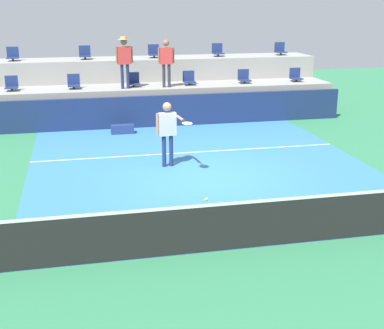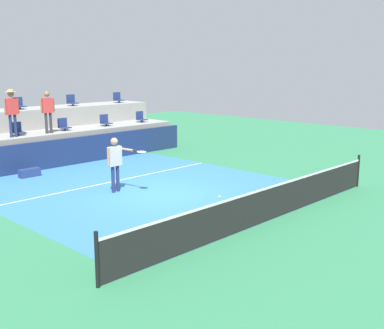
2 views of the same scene
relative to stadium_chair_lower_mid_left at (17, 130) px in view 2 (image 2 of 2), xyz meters
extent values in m
plane|color=#2D754C|center=(1.04, -7.23, -1.46)|extent=(40.00, 40.00, 0.00)
cube|color=teal|center=(1.04, -6.23, -1.46)|extent=(9.00, 10.00, 0.01)
cube|color=white|center=(1.04, -4.83, -1.46)|extent=(9.00, 0.06, 0.00)
cylinder|color=black|center=(-4.16, -11.23, -0.93)|extent=(0.08, 0.08, 1.07)
cylinder|color=black|center=(6.24, -11.23, -0.93)|extent=(0.08, 0.08, 1.07)
cube|color=black|center=(1.04, -11.23, -1.01)|extent=(10.40, 0.01, 0.87)
cube|color=white|center=(1.04, -11.23, -0.57)|extent=(10.40, 0.02, 0.05)
cube|color=navy|center=(1.04, -1.23, -0.91)|extent=(13.00, 0.16, 1.10)
cube|color=gray|center=(1.04, 0.07, -0.84)|extent=(13.00, 1.80, 1.25)
cube|color=gray|center=(1.04, 1.87, -0.41)|extent=(13.00, 1.80, 2.10)
cylinder|color=#2D2D33|center=(0.00, -0.08, -0.16)|extent=(0.08, 0.08, 0.10)
cube|color=navy|center=(0.00, -0.08, -0.09)|extent=(0.44, 0.40, 0.04)
cube|color=navy|center=(0.00, 0.10, 0.12)|extent=(0.44, 0.04, 0.38)
cylinder|color=#2D2D33|center=(2.09, -0.08, -0.16)|extent=(0.08, 0.08, 0.10)
cube|color=navy|center=(2.09, -0.08, -0.09)|extent=(0.44, 0.40, 0.04)
cube|color=navy|center=(2.09, 0.10, 0.12)|extent=(0.44, 0.04, 0.38)
cylinder|color=#2D2D33|center=(4.24, -0.08, -0.16)|extent=(0.08, 0.08, 0.10)
cube|color=navy|center=(4.24, -0.08, -0.09)|extent=(0.44, 0.40, 0.04)
cube|color=navy|center=(4.24, 0.10, 0.12)|extent=(0.44, 0.04, 0.38)
cylinder|color=#2D2D33|center=(6.36, -0.08, -0.16)|extent=(0.08, 0.08, 0.10)
cube|color=navy|center=(6.36, -0.08, -0.09)|extent=(0.44, 0.40, 0.04)
cube|color=navy|center=(6.36, 0.10, 0.12)|extent=(0.44, 0.04, 0.38)
cylinder|color=#2D2D33|center=(1.04, 1.72, 0.69)|extent=(0.08, 0.08, 0.10)
cube|color=navy|center=(1.04, 1.72, 0.76)|extent=(0.44, 0.40, 0.04)
cube|color=navy|center=(1.04, 1.90, 0.97)|extent=(0.44, 0.04, 0.38)
cylinder|color=#2D2D33|center=(3.67, 1.72, 0.69)|extent=(0.08, 0.08, 0.10)
cube|color=navy|center=(3.67, 1.72, 0.76)|extent=(0.44, 0.40, 0.04)
cube|color=navy|center=(3.67, 1.90, 0.97)|extent=(0.44, 0.04, 0.38)
cylinder|color=#2D2D33|center=(6.38, 1.72, 0.69)|extent=(0.08, 0.08, 0.10)
cube|color=navy|center=(6.38, 1.72, 0.76)|extent=(0.44, 0.40, 0.04)
cube|color=navy|center=(6.38, 1.90, 0.97)|extent=(0.44, 0.04, 0.38)
cylinder|color=navy|center=(0.11, -6.02, -1.03)|extent=(0.12, 0.12, 0.86)
cylinder|color=navy|center=(0.31, -6.00, -1.03)|extent=(0.12, 0.12, 0.86)
cube|color=#B2B2B7|center=(0.21, -6.01, -0.30)|extent=(0.48, 0.22, 0.61)
sphere|color=#A87A5B|center=(0.21, -6.01, 0.17)|extent=(0.25, 0.25, 0.23)
cylinder|color=#A87A5B|center=(-0.06, -6.04, -0.28)|extent=(0.08, 0.08, 0.57)
cylinder|color=#A87A5B|center=(0.50, -6.26, -0.10)|extent=(0.12, 0.55, 0.07)
cylinder|color=black|center=(0.54, -6.63, -0.10)|extent=(0.06, 0.26, 0.04)
ellipsoid|color=silver|center=(0.56, -6.91, -0.10)|extent=(0.29, 0.34, 0.03)
cylinder|color=navy|center=(-0.44, -0.39, 0.22)|extent=(0.12, 0.12, 0.87)
cylinder|color=navy|center=(-0.24, -0.38, 0.22)|extent=(0.12, 0.12, 0.87)
cube|color=red|center=(-0.34, -0.38, 0.96)|extent=(0.48, 0.21, 0.62)
sphere|color=#846047|center=(-0.34, -0.38, 1.44)|extent=(0.25, 0.25, 0.24)
cylinder|color=#846047|center=(-0.61, -0.40, 0.98)|extent=(0.08, 0.08, 0.58)
cylinder|color=#846047|center=(-0.07, -0.36, 0.98)|extent=(0.08, 0.08, 0.58)
cylinder|color=tan|center=(-0.34, -0.38, 1.52)|extent=(0.45, 0.45, 0.01)
cylinder|color=tan|center=(-0.34, -0.38, 1.56)|extent=(0.27, 0.27, 0.09)
cylinder|color=#2D2D33|center=(1.07, -0.38, 0.20)|extent=(0.12, 0.12, 0.84)
cylinder|color=#2D2D33|center=(1.26, -0.39, 0.20)|extent=(0.12, 0.12, 0.84)
cube|color=red|center=(1.16, -0.38, 0.92)|extent=(0.47, 0.22, 0.59)
sphere|color=#846047|center=(1.16, -0.38, 1.37)|extent=(0.24, 0.24, 0.23)
cylinder|color=#846047|center=(0.90, -0.36, 0.94)|extent=(0.08, 0.08, 0.56)
cylinder|color=#846047|center=(1.42, -0.41, 0.94)|extent=(0.08, 0.08, 0.56)
sphere|color=#CCE033|center=(0.20, -10.38, -0.79)|extent=(0.07, 0.07, 0.07)
cube|color=navy|center=(-0.65, -2.04, -1.31)|extent=(0.76, 0.28, 0.30)
camera|label=1|loc=(-2.09, -19.55, 2.82)|focal=49.78mm
camera|label=2|loc=(-8.85, -18.14, 2.50)|focal=45.27mm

